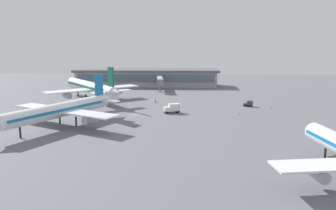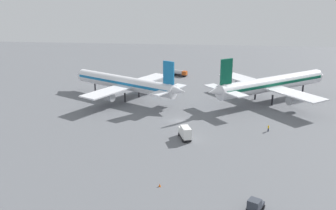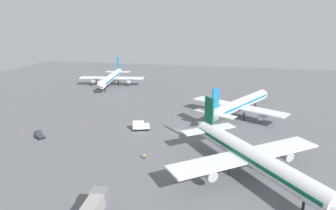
% 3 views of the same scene
% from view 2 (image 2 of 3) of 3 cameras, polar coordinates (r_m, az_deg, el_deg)
% --- Properties ---
extents(ground, '(288.00, 288.00, 0.00)m').
position_cam_2_polar(ground, '(103.84, 1.58, -2.39)').
color(ground, slate).
extents(airplane_at_gate, '(35.80, 42.87, 14.28)m').
position_cam_2_polar(airplane_at_gate, '(124.06, -6.42, 3.31)').
color(airplane_at_gate, white).
rests_on(airplane_at_gate, ground).
extents(airplane_taxiing, '(36.53, 42.95, 15.50)m').
position_cam_2_polar(airplane_taxiing, '(124.75, 15.29, 3.09)').
color(airplane_taxiing, white).
rests_on(airplane_taxiing, ground).
extents(baggage_tug, '(3.72, 3.37, 2.30)m').
position_cam_2_polar(baggage_tug, '(65.16, 13.02, -14.50)').
color(baggage_tug, black).
rests_on(baggage_tug, ground).
extents(catering_truck, '(5.91, 3.59, 3.30)m').
position_cam_2_polar(catering_truck, '(91.05, 2.59, -4.16)').
color(catering_truck, black).
rests_on(catering_truck, ground).
extents(fuel_truck, '(3.98, 6.57, 2.50)m').
position_cam_2_polar(fuel_truck, '(156.11, 1.76, 4.89)').
color(fuel_truck, black).
rests_on(fuel_truck, ground).
extents(ground_crew_worker, '(0.56, 0.47, 1.67)m').
position_cam_2_polar(ground_crew_worker, '(99.35, 14.91, -3.40)').
color(ground_crew_worker, '#1E2338').
rests_on(ground_crew_worker, ground).
extents(safety_cone_near_gate, '(0.44, 0.44, 0.60)m').
position_cam_2_polar(safety_cone_near_gate, '(70.94, -1.26, -11.99)').
color(safety_cone_near_gate, '#EA590C').
rests_on(safety_cone_near_gate, ground).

